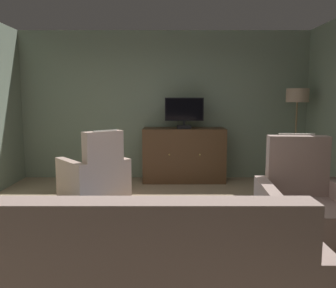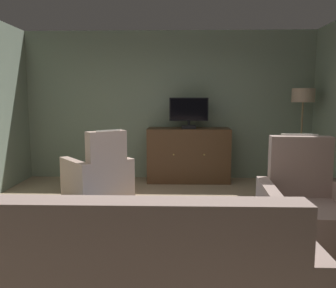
{
  "view_description": "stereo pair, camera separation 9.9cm",
  "coord_description": "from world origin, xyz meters",
  "px_view_note": "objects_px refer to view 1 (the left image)",
  "views": [
    {
      "loc": [
        0.07,
        -3.83,
        1.57
      ],
      "look_at": [
        0.05,
        0.32,
        1.02
      ],
      "focal_mm": 37.28,
      "sensor_mm": 36.0,
      "label": 1
    },
    {
      "loc": [
        0.17,
        -3.83,
        1.57
      ],
      "look_at": [
        0.05,
        0.32,
        1.02
      ],
      "focal_mm": 37.28,
      "sensor_mm": 36.0,
      "label": 2
    }
  ],
  "objects_px": {
    "television": "(186,112)",
    "cat": "(45,239)",
    "tv_cabinet": "(185,156)",
    "folded_newspaper": "(170,210)",
    "potted_plant_small_fern_corner": "(293,181)",
    "floor_lamp": "(299,104)",
    "tv_remote": "(156,207)",
    "armchair_near_window": "(305,210)",
    "sofa_floral": "(151,283)",
    "coffee_table": "(175,213)",
    "armchair_beside_cabinet": "(97,178)"
  },
  "relations": [
    {
      "from": "floor_lamp",
      "to": "potted_plant_small_fern_corner",
      "type": "bearing_deg",
      "value": -111.22
    },
    {
      "from": "television",
      "to": "cat",
      "type": "bearing_deg",
      "value": -118.24
    },
    {
      "from": "coffee_table",
      "to": "television",
      "type": "bearing_deg",
      "value": 85.3
    },
    {
      "from": "tv_remote",
      "to": "television",
      "type": "bearing_deg",
      "value": -104.96
    },
    {
      "from": "armchair_near_window",
      "to": "cat",
      "type": "bearing_deg",
      "value": -175.07
    },
    {
      "from": "folded_newspaper",
      "to": "potted_plant_small_fern_corner",
      "type": "relative_size",
      "value": 0.42
    },
    {
      "from": "cat",
      "to": "floor_lamp",
      "type": "xyz_separation_m",
      "value": [
        3.6,
        2.8,
        1.35
      ]
    },
    {
      "from": "cat",
      "to": "tv_cabinet",
      "type": "bearing_deg",
      "value": 62.18
    },
    {
      "from": "armchair_near_window",
      "to": "potted_plant_small_fern_corner",
      "type": "height_order",
      "value": "armchair_near_window"
    },
    {
      "from": "armchair_near_window",
      "to": "tv_remote",
      "type": "bearing_deg",
      "value": -176.03
    },
    {
      "from": "television",
      "to": "folded_newspaper",
      "type": "distance_m",
      "value": 3.07
    },
    {
      "from": "television",
      "to": "armchair_near_window",
      "type": "height_order",
      "value": "television"
    },
    {
      "from": "tv_remote",
      "to": "folded_newspaper",
      "type": "distance_m",
      "value": 0.18
    },
    {
      "from": "potted_plant_small_fern_corner",
      "to": "tv_cabinet",
      "type": "bearing_deg",
      "value": 127.8
    },
    {
      "from": "armchair_near_window",
      "to": "sofa_floral",
      "type": "bearing_deg",
      "value": -137.24
    },
    {
      "from": "coffee_table",
      "to": "potted_plant_small_fern_corner",
      "type": "bearing_deg",
      "value": 34.63
    },
    {
      "from": "coffee_table",
      "to": "armchair_beside_cabinet",
      "type": "bearing_deg",
      "value": 125.2
    },
    {
      "from": "television",
      "to": "floor_lamp",
      "type": "height_order",
      "value": "floor_lamp"
    },
    {
      "from": "tv_cabinet",
      "to": "sofa_floral",
      "type": "distance_m",
      "value": 4.29
    },
    {
      "from": "folded_newspaper",
      "to": "armchair_beside_cabinet",
      "type": "height_order",
      "value": "armchair_beside_cabinet"
    },
    {
      "from": "television",
      "to": "coffee_table",
      "type": "relative_size",
      "value": 0.6
    },
    {
      "from": "coffee_table",
      "to": "armchair_beside_cabinet",
      "type": "height_order",
      "value": "armchair_beside_cabinet"
    },
    {
      "from": "coffee_table",
      "to": "cat",
      "type": "distance_m",
      "value": 1.38
    },
    {
      "from": "armchair_beside_cabinet",
      "to": "cat",
      "type": "distance_m",
      "value": 1.8
    },
    {
      "from": "sofa_floral",
      "to": "cat",
      "type": "height_order",
      "value": "sofa_floral"
    },
    {
      "from": "folded_newspaper",
      "to": "floor_lamp",
      "type": "height_order",
      "value": "floor_lamp"
    },
    {
      "from": "tv_cabinet",
      "to": "potted_plant_small_fern_corner",
      "type": "xyz_separation_m",
      "value": [
        1.39,
        -1.8,
        -0.05
      ]
    },
    {
      "from": "armchair_near_window",
      "to": "floor_lamp",
      "type": "bearing_deg",
      "value": 72.27
    },
    {
      "from": "television",
      "to": "tv_remote",
      "type": "bearing_deg",
      "value": -98.96
    },
    {
      "from": "sofa_floral",
      "to": "cat",
      "type": "distance_m",
      "value": 1.72
    },
    {
      "from": "tv_cabinet",
      "to": "armchair_near_window",
      "type": "distance_m",
      "value": 3.03
    },
    {
      "from": "tv_cabinet",
      "to": "television",
      "type": "relative_size",
      "value": 2.15
    },
    {
      "from": "tv_remote",
      "to": "sofa_floral",
      "type": "bearing_deg",
      "value": 85.11
    },
    {
      "from": "sofa_floral",
      "to": "armchair_beside_cabinet",
      "type": "xyz_separation_m",
      "value": [
        -1.0,
        3.03,
        0.02
      ]
    },
    {
      "from": "coffee_table",
      "to": "floor_lamp",
      "type": "bearing_deg",
      "value": 50.34
    },
    {
      "from": "folded_newspaper",
      "to": "potted_plant_small_fern_corner",
      "type": "distance_m",
      "value": 2.05
    },
    {
      "from": "television",
      "to": "potted_plant_small_fern_corner",
      "type": "xyz_separation_m",
      "value": [
        1.39,
        -1.74,
        -0.88
      ]
    },
    {
      "from": "tv_cabinet",
      "to": "tv_remote",
      "type": "bearing_deg",
      "value": -98.8
    },
    {
      "from": "coffee_table",
      "to": "tv_cabinet",
      "type": "bearing_deg",
      "value": 85.39
    },
    {
      "from": "television",
      "to": "floor_lamp",
      "type": "xyz_separation_m",
      "value": [
        2.01,
        -0.16,
        0.15
      ]
    },
    {
      "from": "sofa_floral",
      "to": "potted_plant_small_fern_corner",
      "type": "bearing_deg",
      "value": 53.72
    },
    {
      "from": "folded_newspaper",
      "to": "floor_lamp",
      "type": "xyz_separation_m",
      "value": [
        2.3,
        2.75,
        1.05
      ]
    },
    {
      "from": "cat",
      "to": "tv_remote",
      "type": "bearing_deg",
      "value": 6.29
    },
    {
      "from": "folded_newspaper",
      "to": "armchair_near_window",
      "type": "height_order",
      "value": "armchair_near_window"
    },
    {
      "from": "tv_remote",
      "to": "armchair_beside_cabinet",
      "type": "height_order",
      "value": "armchair_beside_cabinet"
    },
    {
      "from": "tv_cabinet",
      "to": "television",
      "type": "bearing_deg",
      "value": -90.0
    },
    {
      "from": "sofa_floral",
      "to": "potted_plant_small_fern_corner",
      "type": "xyz_separation_m",
      "value": [
        1.81,
        2.47,
        0.1
      ]
    },
    {
      "from": "tv_remote",
      "to": "coffee_table",
      "type": "bearing_deg",
      "value": 166.85
    },
    {
      "from": "armchair_beside_cabinet",
      "to": "tv_remote",
      "type": "bearing_deg",
      "value": -59.52
    },
    {
      "from": "coffee_table",
      "to": "armchair_beside_cabinet",
      "type": "relative_size",
      "value": 0.98
    }
  ]
}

